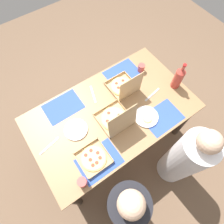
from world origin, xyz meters
The scene contains 19 objects.
ground_plane centered at (0.00, 0.00, 0.00)m, with size 6.00×6.00×0.00m, color brown.
dining_table centered at (0.00, 0.00, 0.67)m, with size 1.60×0.94×0.77m.
placemat_near_left centered at (-0.36, -0.32, 0.78)m, with size 0.36×0.26×0.00m, color #2D4C9E.
placemat_near_right centered at (0.36, -0.32, 0.78)m, with size 0.36×0.26×0.00m, color #2D4C9E.
placemat_far_left centered at (-0.36, 0.32, 0.78)m, with size 0.36×0.26×0.00m, color #2D4C9E.
placemat_far_right centered at (0.36, 0.32, 0.78)m, with size 0.36×0.26×0.00m, color #2D4C9E.
pizza_box_edge_far centered at (-0.25, -0.15, 0.82)m, with size 0.27×0.28×0.30m.
pizza_box_corner_right centered at (0.03, 0.10, 0.82)m, with size 0.29×0.29×0.32m.
pizza_box_center centered at (0.39, 0.28, 0.79)m, with size 0.26×0.26×0.04m.
plate_far_left centered at (-0.23, 0.23, 0.78)m, with size 0.23×0.23×0.03m.
plate_far_right centered at (0.38, -0.04, 0.78)m, with size 0.21×0.21×0.02m.
soda_bottle centered at (-0.71, 0.12, 0.91)m, with size 0.09×0.09×0.32m.
cup_red centered at (-0.55, -0.24, 0.82)m, with size 0.07×0.07×0.09m, color #BF4742.
cup_dark centered at (0.56, 0.40, 0.83)m, with size 0.08×0.08×0.10m, color #BF4742.
knife_by_far_left centered at (0.04, -0.27, 0.78)m, with size 0.21×0.02×0.01m, color #B7B7BC.
knife_by_near_left centered at (-0.45, 0.07, 0.78)m, with size 0.21×0.02×0.01m, color #B7B7BC.
knife_by_far_right centered at (0.65, -0.04, 0.78)m, with size 0.21×0.02×0.01m, color #B7B7BC.
diner_left_seat centered at (-0.36, 0.73, 0.52)m, with size 0.32×0.32×1.17m.
diner_right_seat centered at (0.36, 0.73, 0.52)m, with size 0.32×0.32×1.15m.
Camera 1 is at (0.47, 0.67, 2.41)m, focal length 30.36 mm.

